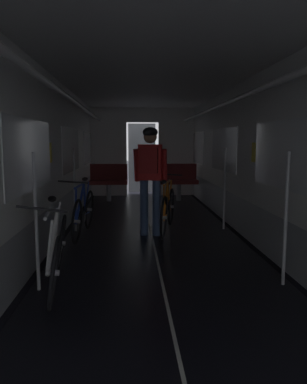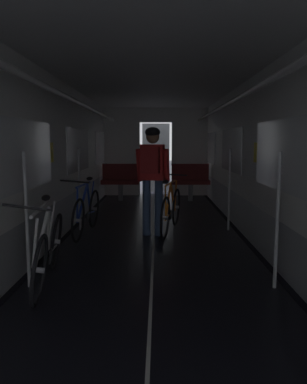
# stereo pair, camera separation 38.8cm
# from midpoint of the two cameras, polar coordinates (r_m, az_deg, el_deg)

# --- Properties ---
(train_car_shell) EXTENTS (3.14, 12.34, 2.57)m
(train_car_shell) POSITION_cam_midpoint_polar(r_m,az_deg,el_deg) (5.27, -2.00, 9.70)
(train_car_shell) COLOR black
(train_car_shell) RESTS_ON ground
(bench_seat_far_left) EXTENTS (0.98, 0.51, 0.95)m
(bench_seat_far_left) POSITION_cam_midpoint_polar(r_m,az_deg,el_deg) (9.82, -7.88, 1.98)
(bench_seat_far_left) COLOR gray
(bench_seat_far_left) RESTS_ON ground
(bench_seat_far_right) EXTENTS (0.98, 0.51, 0.95)m
(bench_seat_far_right) POSITION_cam_midpoint_polar(r_m,az_deg,el_deg) (9.84, 2.64, 2.05)
(bench_seat_far_right) COLOR gray
(bench_seat_far_right) RESTS_ON ground
(bicycle_white) EXTENTS (0.44, 1.69, 0.96)m
(bicycle_white) POSITION_cam_midpoint_polar(r_m,az_deg,el_deg) (4.11, -16.89, -8.54)
(bicycle_white) COLOR black
(bicycle_white) RESTS_ON ground
(bicycle_blue) EXTENTS (0.44, 1.69, 0.95)m
(bicycle_blue) POSITION_cam_midpoint_polar(r_m,az_deg,el_deg) (6.23, -12.25, -2.96)
(bicycle_blue) COLOR black
(bicycle_blue) RESTS_ON ground
(person_cyclist_aisle) EXTENTS (0.56, 0.44, 1.73)m
(person_cyclist_aisle) POSITION_cam_midpoint_polar(r_m,az_deg,el_deg) (6.00, -2.37, 3.44)
(person_cyclist_aisle) COLOR #384C75
(person_cyclist_aisle) RESTS_ON ground
(bicycle_orange_in_aisle) EXTENTS (0.51, 1.66, 0.94)m
(bicycle_orange_in_aisle) POSITION_cam_midpoint_polar(r_m,az_deg,el_deg) (6.36, 0.39, -2.57)
(bicycle_orange_in_aisle) COLOR black
(bicycle_orange_in_aisle) RESTS_ON ground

